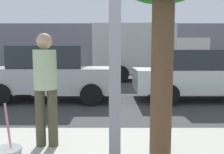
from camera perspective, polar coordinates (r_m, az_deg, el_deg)
ground_plane at (r=8.99m, az=0.02°, el=-3.54°), size 60.00×60.00×0.00m
building_facade_far at (r=20.40m, az=-0.02°, el=7.69°), size 28.00×1.20×4.24m
parked_car_silver at (r=7.38m, az=-15.26°, el=1.02°), size 4.24×1.98×1.72m
parked_car_white at (r=7.74m, az=22.85°, el=0.65°), size 4.60×1.97×1.61m
box_truck at (r=12.73m, az=8.45°, el=6.68°), size 6.17×2.44×3.11m
pedestrian at (r=3.26m, az=-17.03°, el=-1.41°), size 0.32×0.32×1.63m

